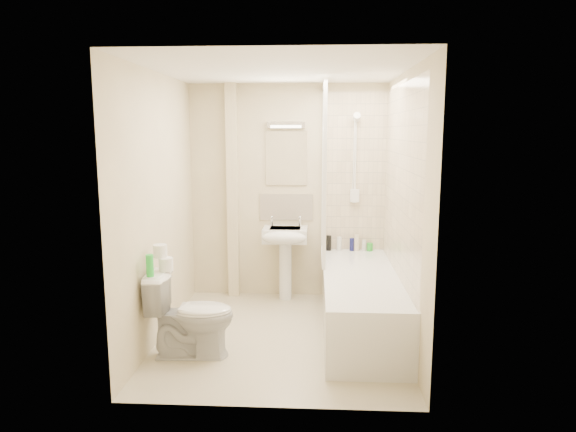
{
  "coord_description": "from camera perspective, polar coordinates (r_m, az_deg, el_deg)",
  "views": [
    {
      "loc": [
        0.32,
        -4.51,
        1.88
      ],
      "look_at": [
        0.06,
        0.2,
        1.1
      ],
      "focal_mm": 32.0,
      "sensor_mm": 36.0,
      "label": 1
    }
  ],
  "objects": [
    {
      "name": "bottle_cream",
      "position": [
        5.82,
        7.64,
        -2.97
      ],
      "size": [
        0.06,
        0.06,
        0.18
      ],
      "primitive_type": "cylinder",
      "color": "beige",
      "rests_on": "bathtub"
    },
    {
      "name": "mirror",
      "position": [
        5.76,
        -0.2,
        6.42
      ],
      "size": [
        0.46,
        0.01,
        0.6
      ],
      "primitive_type": "cube",
      "color": "white",
      "rests_on": "wall_back"
    },
    {
      "name": "wall_back",
      "position": [
        5.81,
        -0.02,
        2.68
      ],
      "size": [
        2.2,
        0.02,
        2.4
      ],
      "primitive_type": "cube",
      "color": "beige",
      "rests_on": "ground"
    },
    {
      "name": "splashback",
      "position": [
        5.82,
        -0.2,
        1.0
      ],
      "size": [
        0.6,
        0.02,
        0.3
      ],
      "primitive_type": "cube",
      "color": "beige",
      "rests_on": "wall_back"
    },
    {
      "name": "shower_screen",
      "position": [
        5.32,
        4.03,
        4.74
      ],
      "size": [
        0.04,
        0.92,
        1.8
      ],
      "color": "white",
      "rests_on": "bathtub"
    },
    {
      "name": "bottle_white_a",
      "position": [
        5.81,
        5.71,
        -3.09
      ],
      "size": [
        0.05,
        0.05,
        0.16
      ],
      "primitive_type": "cylinder",
      "color": "silver",
      "rests_on": "bathtub"
    },
    {
      "name": "toilet_roll_upper",
      "position": [
        4.45,
        -14.03,
        -3.79
      ],
      "size": [
        0.12,
        0.12,
        0.11
      ],
      "primitive_type": "cylinder",
      "color": "white",
      "rests_on": "toilet_roll_lower"
    },
    {
      "name": "bottle_blue",
      "position": [
        5.82,
        7.1,
        -3.15
      ],
      "size": [
        0.05,
        0.05,
        0.14
      ],
      "primitive_type": "cylinder",
      "color": "#121551",
      "rests_on": "bathtub"
    },
    {
      "name": "toilet_roll_lower",
      "position": [
        4.45,
        -13.4,
        -5.23
      ],
      "size": [
        0.12,
        0.12,
        0.11
      ],
      "primitive_type": "cylinder",
      "color": "white",
      "rests_on": "toilet"
    },
    {
      "name": "bottle_green",
      "position": [
        5.84,
        9.08,
        -3.42
      ],
      "size": [
        0.07,
        0.07,
        0.09
      ],
      "primitive_type": "cylinder",
      "color": "green",
      "rests_on": "bathtub"
    },
    {
      "name": "pedestal_sink",
      "position": [
        5.67,
        -0.33,
        -3.03
      ],
      "size": [
        0.49,
        0.46,
        0.94
      ],
      "color": "white",
      "rests_on": "ground"
    },
    {
      "name": "green_bottle",
      "position": [
        4.29,
        -15.1,
        -5.34
      ],
      "size": [
        0.06,
        0.06,
        0.18
      ],
      "primitive_type": "cylinder",
      "color": "green",
      "rests_on": "toilet"
    },
    {
      "name": "ceiling",
      "position": [
        4.55,
        -0.93,
        15.96
      ],
      "size": [
        2.2,
        2.5,
        0.02
      ],
      "primitive_type": "cube",
      "color": "white",
      "rests_on": "wall_back"
    },
    {
      "name": "bottle_white_b",
      "position": [
        5.83,
        8.45,
        -3.26
      ],
      "size": [
        0.05,
        0.05,
        0.12
      ],
      "primitive_type": "cylinder",
      "color": "silver",
      "rests_on": "bathtub"
    },
    {
      "name": "strip_light",
      "position": [
        5.73,
        -0.22,
        10.1
      ],
      "size": [
        0.42,
        0.07,
        0.07
      ],
      "primitive_type": "cube",
      "color": "silver",
      "rests_on": "wall_back"
    },
    {
      "name": "wall_right",
      "position": [
        4.63,
        12.83,
        0.71
      ],
      "size": [
        0.02,
        2.5,
        2.4
      ],
      "primitive_type": "cube",
      "color": "beige",
      "rests_on": "ground"
    },
    {
      "name": "tile_back",
      "position": [
        5.78,
        7.45,
        4.81
      ],
      "size": [
        0.7,
        0.01,
        1.75
      ],
      "primitive_type": "cube",
      "color": "beige",
      "rests_on": "wall_back"
    },
    {
      "name": "bottle_black_a",
      "position": [
        5.81,
        4.55,
        -3.01
      ],
      "size": [
        0.06,
        0.06,
        0.17
      ],
      "primitive_type": "cylinder",
      "color": "black",
      "rests_on": "bathtub"
    },
    {
      "name": "wall_left",
      "position": [
        4.78,
        -14.17,
        0.92
      ],
      "size": [
        0.02,
        2.5,
        2.4
      ],
      "primitive_type": "cube",
      "color": "beige",
      "rests_on": "ground"
    },
    {
      "name": "pipe_boxing",
      "position": [
        5.82,
        -6.17,
        2.63
      ],
      "size": [
        0.12,
        0.12,
        2.4
      ],
      "primitive_type": "cube",
      "color": "beige",
      "rests_on": "ground"
    },
    {
      "name": "tile_right",
      "position": [
        4.79,
        12.4,
        3.73
      ],
      "size": [
        0.01,
        2.1,
        1.75
      ],
      "primitive_type": "cube",
      "color": "beige",
      "rests_on": "wall_right"
    },
    {
      "name": "floor",
      "position": [
        4.9,
        -0.85,
        -13.19
      ],
      "size": [
        2.5,
        2.5,
        0.0
      ],
      "primitive_type": "plane",
      "color": "beige",
      "rests_on": "ground"
    },
    {
      "name": "toilet",
      "position": [
        4.46,
        -10.71,
        -10.69
      ],
      "size": [
        0.46,
        0.74,
        0.72
      ],
      "primitive_type": "imported",
      "rotation": [
        0.0,
        0.0,
        1.61
      ],
      "color": "white",
      "rests_on": "ground"
    },
    {
      "name": "shower_fixture",
      "position": [
        5.73,
        7.49,
        5.98
      ],
      "size": [
        0.1,
        0.16,
        0.99
      ],
      "color": "white",
      "rests_on": "wall_back"
    },
    {
      "name": "bathtub",
      "position": [
        4.99,
        8.05,
        -9.3
      ],
      "size": [
        0.7,
        2.1,
        0.55
      ],
      "color": "white",
      "rests_on": "ground"
    }
  ]
}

